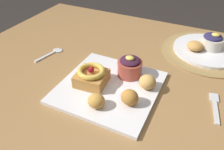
# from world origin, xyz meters

# --- Properties ---
(dining_table) EXTENTS (1.31, 0.92, 0.73)m
(dining_table) POSITION_xyz_m (0.00, 0.00, 0.63)
(dining_table) COLOR olive
(dining_table) RESTS_ON ground_plane
(woven_placemat) EXTENTS (0.35, 0.35, 0.00)m
(woven_placemat) POSITION_xyz_m (0.21, 0.25, 0.73)
(woven_placemat) COLOR #997A47
(woven_placemat) RESTS_ON dining_table
(front_plate) EXTENTS (0.30, 0.30, 0.01)m
(front_plate) POSITION_xyz_m (-0.03, -0.12, 0.74)
(front_plate) COLOR white
(front_plate) RESTS_ON dining_table
(cake_slice) EXTENTS (0.10, 0.10, 0.06)m
(cake_slice) POSITION_xyz_m (-0.09, -0.13, 0.77)
(cake_slice) COLOR #B77F3D
(cake_slice) RESTS_ON front_plate
(berry_ramekin) EXTENTS (0.08, 0.08, 0.07)m
(berry_ramekin) POSITION_xyz_m (-0.00, -0.04, 0.77)
(berry_ramekin) COLOR #B24C3D
(berry_ramekin) RESTS_ON front_plate
(fritter_front) EXTENTS (0.05, 0.05, 0.04)m
(fritter_front) POSITION_xyz_m (0.07, -0.08, 0.76)
(fritter_front) COLOR tan
(fritter_front) RESTS_ON front_plate
(fritter_middle) EXTENTS (0.05, 0.05, 0.05)m
(fritter_middle) POSITION_xyz_m (0.05, -0.17, 0.76)
(fritter_middle) COLOR #BC7F38
(fritter_middle) RESTS_ON front_plate
(fritter_back) EXTENTS (0.05, 0.05, 0.04)m
(fritter_back) POSITION_xyz_m (-0.03, -0.22, 0.76)
(fritter_back) COLOR gold
(fritter_back) RESTS_ON front_plate
(back_plate) EXTENTS (0.26, 0.26, 0.01)m
(back_plate) POSITION_xyz_m (0.21, 0.25, 0.74)
(back_plate) COLOR white
(back_plate) RESTS_ON woven_placemat
(back_ramekin) EXTENTS (0.09, 0.09, 0.07)m
(back_ramekin) POSITION_xyz_m (0.22, 0.26, 0.78)
(back_ramekin) COLOR silver
(back_ramekin) RESTS_ON back_plate
(back_pastry) EXTENTS (0.06, 0.06, 0.03)m
(back_pastry) POSITION_xyz_m (0.17, 0.21, 0.76)
(back_pastry) COLOR #C68E47
(back_pastry) RESTS_ON back_plate
(fork) EXTENTS (0.04, 0.13, 0.00)m
(fork) POSITION_xyz_m (0.27, -0.06, 0.73)
(fork) COLOR silver
(fork) RESTS_ON dining_table
(spoon) EXTENTS (0.05, 0.13, 0.00)m
(spoon) POSITION_xyz_m (-0.33, -0.02, 0.73)
(spoon) COLOR silver
(spoon) RESTS_ON dining_table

